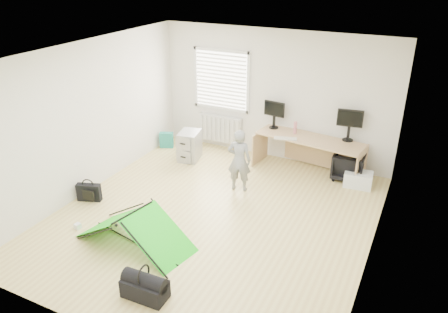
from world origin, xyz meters
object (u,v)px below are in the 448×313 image
at_px(filing_cabinet, 190,146).
at_px(desk, 308,155).
at_px(monitor_right, 349,129).
at_px(office_chair, 349,166).
at_px(monitor_left, 274,118).
at_px(thermos, 295,128).
at_px(kite, 134,228).
at_px(laptop_bag, 89,192).
at_px(person, 239,160).
at_px(duffel_bag, 145,289).
at_px(storage_crate, 358,179).

bearing_deg(filing_cabinet, desk, 0.70).
height_order(filing_cabinet, monitor_right, monitor_right).
height_order(desk, office_chair, desk).
bearing_deg(monitor_left, thermos, -5.14).
height_order(desk, kite, desk).
height_order(thermos, laptop_bag, thermos).
bearing_deg(laptop_bag, kite, -44.62).
bearing_deg(thermos, laptop_bag, -133.52).
bearing_deg(filing_cabinet, office_chair, -1.81).
height_order(person, laptop_bag, person).
bearing_deg(laptop_bag, thermos, 26.51).
distance_m(filing_cabinet, duffel_bag, 4.18).
bearing_deg(duffel_bag, monitor_right, 70.16).
bearing_deg(kite, monitor_right, 69.68).
relative_size(thermos, office_chair, 0.41).
bearing_deg(duffel_bag, thermos, 82.16).
xyz_separation_m(monitor_left, person, (-0.10, -1.52, -0.33)).
relative_size(monitor_left, kite, 0.25).
bearing_deg(office_chair, duffel_bag, 67.24).
distance_m(desk, duffel_bag, 4.50).
xyz_separation_m(monitor_left, kite, (-0.81, -3.76, -0.65)).
bearing_deg(office_chair, person, 35.19).
distance_m(person, kite, 2.37).
relative_size(filing_cabinet, duffel_bag, 1.06).
bearing_deg(office_chair, thermos, -6.36).
distance_m(monitor_left, laptop_bag, 3.92).
xyz_separation_m(desk, monitor_left, (-0.83, 0.21, 0.57)).
height_order(thermos, person, person).
relative_size(filing_cabinet, laptop_bag, 1.46).
height_order(monitor_left, laptop_bag, monitor_left).
bearing_deg(monitor_right, filing_cabinet, -173.62).
bearing_deg(monitor_left, laptop_bag, -120.16).
relative_size(desk, storage_crate, 4.15).
relative_size(monitor_left, laptop_bag, 1.04).
bearing_deg(monitor_right, storage_crate, -56.82).
height_order(office_chair, laptop_bag, office_chair).
xyz_separation_m(monitor_right, thermos, (-1.03, -0.10, -0.11)).
relative_size(thermos, kite, 0.14).
bearing_deg(thermos, kite, -109.53).
xyz_separation_m(filing_cabinet, storage_crate, (3.46, 0.35, -0.17)).
distance_m(storage_crate, laptop_bag, 4.96).
xyz_separation_m(desk, kite, (-1.64, -3.54, -0.08)).
bearing_deg(person, storage_crate, -162.12).
height_order(filing_cabinet, office_chair, filing_cabinet).
distance_m(monitor_right, kite, 4.47).
xyz_separation_m(thermos, storage_crate, (1.38, -0.31, -0.70)).
bearing_deg(storage_crate, monitor_right, 130.61).
bearing_deg(kite, duffel_bag, -35.74).
bearing_deg(kite, monitor_left, 89.34).
height_order(monitor_right, person, person).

